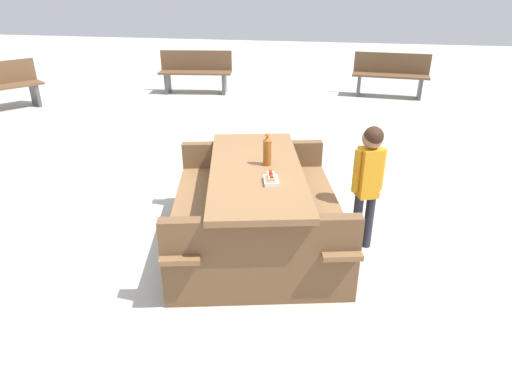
{
  "coord_description": "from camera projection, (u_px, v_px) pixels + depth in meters",
  "views": [
    {
      "loc": [
        3.34,
        0.64,
        2.15
      ],
      "look_at": [
        0.0,
        0.0,
        0.52
      ],
      "focal_mm": 31.04,
      "sensor_mm": 36.0,
      "label": 1
    }
  ],
  "objects": [
    {
      "name": "soda_bottle",
      "position": [
        267.0,
        151.0,
        3.67
      ],
      "size": [
        0.07,
        0.07,
        0.27
      ],
      "color": "brown",
      "rests_on": "picnic_table"
    },
    {
      "name": "child_in_coat",
      "position": [
        369.0,
        173.0,
        3.66
      ],
      "size": [
        0.21,
        0.26,
        1.12
      ],
      "color": "#262633",
      "rests_on": "ground"
    },
    {
      "name": "hotdog_tray",
      "position": [
        271.0,
        179.0,
        3.38
      ],
      "size": [
        0.2,
        0.15,
        0.08
      ],
      "color": "white",
      "rests_on": "picnic_table"
    },
    {
      "name": "ground_plane",
      "position": [
        256.0,
        244.0,
        3.99
      ],
      "size": [
        30.0,
        30.0,
        0.0
      ],
      "primitive_type": "plane",
      "color": "#B7B2A8",
      "rests_on": "ground"
    },
    {
      "name": "picnic_table",
      "position": [
        256.0,
        200.0,
        3.8
      ],
      "size": [
        2.07,
        1.78,
        0.75
      ],
      "color": "brown",
      "rests_on": "ground"
    },
    {
      "name": "park_bench_far",
      "position": [
        196.0,
        71.0,
        9.27
      ],
      "size": [
        0.6,
        1.54,
        0.85
      ],
      "color": "brown",
      "rests_on": "ground"
    },
    {
      "name": "park_bench_near",
      "position": [
        390.0,
        74.0,
        8.96
      ],
      "size": [
        0.52,
        1.53,
        0.85
      ],
      "color": "brown",
      "rests_on": "ground"
    }
  ]
}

